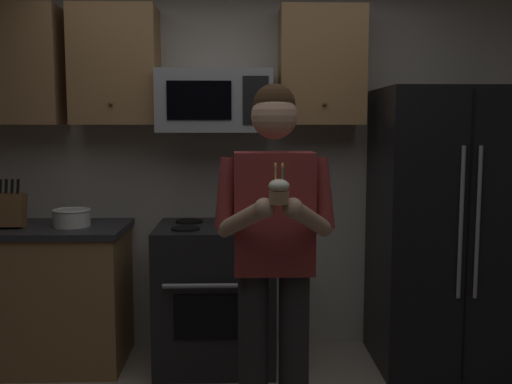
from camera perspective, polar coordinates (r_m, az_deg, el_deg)
The scene contains 10 objects.
wall_back at distance 4.17m, azimuth -1.73°, elevation 2.81°, with size 4.40×0.10×2.60m, color beige.
oven_range at distance 3.93m, azimuth -3.92°, elevation -9.87°, with size 0.76×0.70×0.93m.
microwave at distance 3.89m, azimuth -3.99°, elevation 8.73°, with size 0.74×0.41×0.40m.
refrigerator at distance 4.02m, azimuth 17.95°, elevation -3.38°, with size 0.90×0.75×1.80m.
cabinet_row_upper at distance 4.02m, azimuth -12.38°, elevation 11.80°, with size 2.78×0.36×0.76m.
counter_left at distance 4.21m, azimuth -22.14°, elevation -9.23°, with size 1.44×0.66×0.92m.
knife_block at distance 4.04m, azimuth -22.59°, elevation -1.58°, with size 0.16×0.15×0.32m.
bowl_large_white at distance 3.96m, azimuth -17.42°, elevation -2.34°, with size 0.24×0.24×0.11m.
person at distance 2.83m, azimuth 1.76°, elevation -5.15°, with size 0.60×0.48×1.76m.
cupcake at distance 2.46m, azimuth 2.24°, elevation 0.09°, with size 0.09×0.09×0.17m.
Camera 1 is at (0.01, -2.41, 1.57)m, focal length 41.32 mm.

